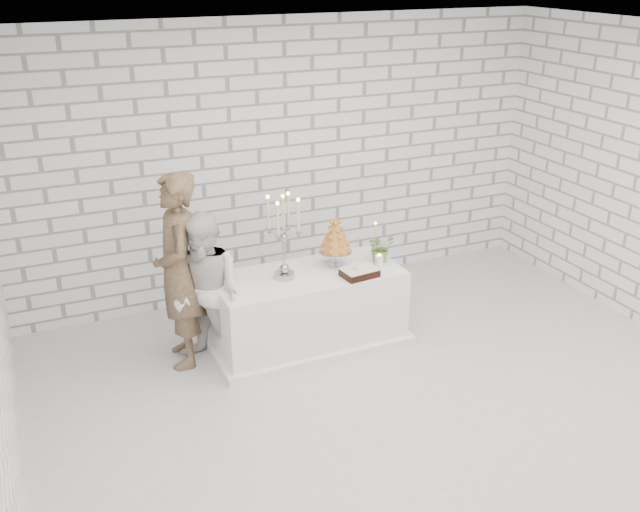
% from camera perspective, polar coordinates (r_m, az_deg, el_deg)
% --- Properties ---
extents(ground, '(6.00, 5.00, 0.01)m').
position_cam_1_polar(ground, '(6.37, 5.97, -11.15)').
color(ground, silver).
rests_on(ground, ground).
extents(ceiling, '(6.00, 5.00, 0.01)m').
position_cam_1_polar(ceiling, '(5.31, 7.34, 16.74)').
color(ceiling, white).
rests_on(ceiling, ground).
extents(wall_back, '(6.00, 0.01, 3.00)m').
position_cam_1_polar(wall_back, '(7.81, -2.70, 7.65)').
color(wall_back, white).
rests_on(wall_back, ground).
extents(cake_table, '(1.80, 0.80, 0.75)m').
position_cam_1_polar(cake_table, '(6.97, -0.95, -4.22)').
color(cake_table, white).
rests_on(cake_table, ground).
extents(groom, '(0.52, 0.72, 1.84)m').
position_cam_1_polar(groom, '(6.58, -11.22, -1.18)').
color(groom, '#4C3621').
rests_on(groom, ground).
extents(bride, '(0.86, 0.91, 1.49)m').
position_cam_1_polar(bride, '(6.52, -9.02, -2.93)').
color(bride, white).
rests_on(bride, ground).
extents(candelabra, '(0.36, 0.36, 0.82)m').
position_cam_1_polar(candelabra, '(6.57, -2.91, 1.53)').
color(candelabra, '#9797A1').
rests_on(candelabra, cake_table).
extents(croquembouche, '(0.40, 0.40, 0.50)m').
position_cam_1_polar(croquembouche, '(6.89, 1.23, 1.15)').
color(croquembouche, '#A75E1F').
rests_on(croquembouche, cake_table).
extents(chocolate_cake, '(0.35, 0.27, 0.08)m').
position_cam_1_polar(chocolate_cake, '(6.75, 3.16, -1.30)').
color(chocolate_cake, black).
rests_on(chocolate_cake, cake_table).
extents(pillar_candle, '(0.09, 0.09, 0.12)m').
position_cam_1_polar(pillar_candle, '(6.95, 4.72, -0.42)').
color(pillar_candle, white).
rests_on(pillar_candle, cake_table).
extents(extra_taper, '(0.07, 0.07, 0.32)m').
position_cam_1_polar(extra_taper, '(7.22, 4.40, 1.36)').
color(extra_taper, beige).
rests_on(extra_taper, cake_table).
extents(flowers, '(0.29, 0.26, 0.30)m').
position_cam_1_polar(flowers, '(7.05, 4.84, 0.70)').
color(flowers, '#516D2E').
rests_on(flowers, cake_table).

